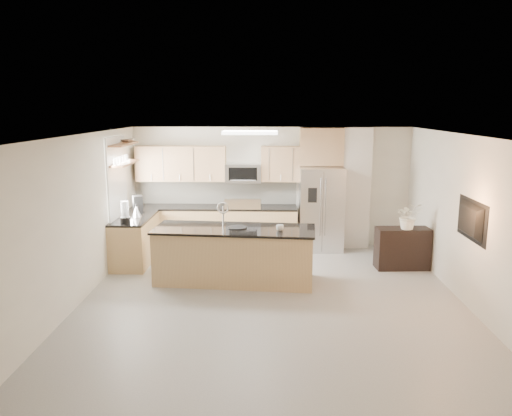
{
  "coord_description": "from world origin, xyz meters",
  "views": [
    {
      "loc": [
        -0.06,
        -7.56,
        3.0
      ],
      "look_at": [
        -0.28,
        1.3,
        1.22
      ],
      "focal_mm": 35.0,
      "sensor_mm": 36.0,
      "label": 1
    }
  ],
  "objects_px": {
    "blender": "(125,214)",
    "microwave": "(243,173)",
    "range": "(243,227)",
    "platter": "(237,227)",
    "television": "(466,220)",
    "refrigerator": "(321,209)",
    "island": "(234,255)",
    "bowl": "(127,140)",
    "flower_vase": "(409,209)",
    "kettle": "(136,211)",
    "cup": "(280,228)",
    "coffee_maker": "(138,205)",
    "credenza": "(402,248)"
  },
  "relations": [
    {
      "from": "blender",
      "to": "kettle",
      "type": "xyz_separation_m",
      "value": [
        0.05,
        0.59,
        -0.07
      ]
    },
    {
      "from": "island",
      "to": "coffee_maker",
      "type": "xyz_separation_m",
      "value": [
        -2.05,
        1.43,
        0.6
      ]
    },
    {
      "from": "refrigerator",
      "to": "platter",
      "type": "xyz_separation_m",
      "value": [
        -1.66,
        -2.05,
        0.08
      ]
    },
    {
      "from": "coffee_maker",
      "to": "refrigerator",
      "type": "bearing_deg",
      "value": 9.6
    },
    {
      "from": "range",
      "to": "television",
      "type": "relative_size",
      "value": 1.06
    },
    {
      "from": "blender",
      "to": "microwave",
      "type": "bearing_deg",
      "value": 40.7
    },
    {
      "from": "credenza",
      "to": "television",
      "type": "distance_m",
      "value": 2.08
    },
    {
      "from": "refrigerator",
      "to": "flower_vase",
      "type": "distance_m",
      "value": 2.03
    },
    {
      "from": "range",
      "to": "coffee_maker",
      "type": "height_order",
      "value": "coffee_maker"
    },
    {
      "from": "microwave",
      "to": "island",
      "type": "height_order",
      "value": "microwave"
    },
    {
      "from": "microwave",
      "to": "television",
      "type": "bearing_deg",
      "value": -42.75
    },
    {
      "from": "television",
      "to": "microwave",
      "type": "bearing_deg",
      "value": 47.25
    },
    {
      "from": "island",
      "to": "cup",
      "type": "bearing_deg",
      "value": -6.79
    },
    {
      "from": "credenza",
      "to": "kettle",
      "type": "relative_size",
      "value": 3.96
    },
    {
      "from": "platter",
      "to": "coffee_maker",
      "type": "distance_m",
      "value": 2.53
    },
    {
      "from": "platter",
      "to": "television",
      "type": "height_order",
      "value": "television"
    },
    {
      "from": "television",
      "to": "bowl",
      "type": "bearing_deg",
      "value": 66.99
    },
    {
      "from": "refrigerator",
      "to": "credenza",
      "type": "height_order",
      "value": "refrigerator"
    },
    {
      "from": "television",
      "to": "coffee_maker",
      "type": "bearing_deg",
      "value": 66.48
    },
    {
      "from": "coffee_maker",
      "to": "television",
      "type": "height_order",
      "value": "television"
    },
    {
      "from": "kettle",
      "to": "bowl",
      "type": "bearing_deg",
      "value": 119.45
    },
    {
      "from": "coffee_maker",
      "to": "bowl",
      "type": "xyz_separation_m",
      "value": [
        -0.16,
        0.01,
        1.3
      ]
    },
    {
      "from": "blender",
      "to": "bowl",
      "type": "height_order",
      "value": "bowl"
    },
    {
      "from": "cup",
      "to": "bowl",
      "type": "xyz_separation_m",
      "value": [
        -2.99,
        1.6,
        1.37
      ]
    },
    {
      "from": "cup",
      "to": "platter",
      "type": "distance_m",
      "value": 0.76
    },
    {
      "from": "range",
      "to": "bowl",
      "type": "distance_m",
      "value": 3.03
    },
    {
      "from": "cup",
      "to": "platter",
      "type": "height_order",
      "value": "cup"
    },
    {
      "from": "platter",
      "to": "flower_vase",
      "type": "relative_size",
      "value": 0.47
    },
    {
      "from": "island",
      "to": "flower_vase",
      "type": "height_order",
      "value": "flower_vase"
    },
    {
      "from": "refrigerator",
      "to": "microwave",
      "type": "bearing_deg",
      "value": 174.14
    },
    {
      "from": "platter",
      "to": "flower_vase",
      "type": "xyz_separation_m",
      "value": [
        3.14,
        0.69,
        0.2
      ]
    },
    {
      "from": "platter",
      "to": "television",
      "type": "xyz_separation_m",
      "value": [
        3.51,
        -1.02,
        0.38
      ]
    },
    {
      "from": "microwave",
      "to": "cup",
      "type": "height_order",
      "value": "microwave"
    },
    {
      "from": "platter",
      "to": "kettle",
      "type": "height_order",
      "value": "kettle"
    },
    {
      "from": "kettle",
      "to": "coffee_maker",
      "type": "relative_size",
      "value": 0.72
    },
    {
      "from": "refrigerator",
      "to": "bowl",
      "type": "xyz_separation_m",
      "value": [
        -3.91,
        -0.63,
        1.49
      ]
    },
    {
      "from": "island",
      "to": "television",
      "type": "bearing_deg",
      "value": -10.95
    },
    {
      "from": "flower_vase",
      "to": "kettle",
      "type": "bearing_deg",
      "value": 176.34
    },
    {
      "from": "bowl",
      "to": "flower_vase",
      "type": "height_order",
      "value": "bowl"
    },
    {
      "from": "platter",
      "to": "range",
      "type": "bearing_deg",
      "value": 89.89
    },
    {
      "from": "range",
      "to": "microwave",
      "type": "xyz_separation_m",
      "value": [
        0.0,
        0.12,
        1.16
      ]
    },
    {
      "from": "cup",
      "to": "bowl",
      "type": "height_order",
      "value": "bowl"
    },
    {
      "from": "flower_vase",
      "to": "cup",
      "type": "bearing_deg",
      "value": -160.03
    },
    {
      "from": "cup",
      "to": "blender",
      "type": "height_order",
      "value": "blender"
    },
    {
      "from": "cup",
      "to": "blender",
      "type": "distance_m",
      "value": 2.88
    },
    {
      "from": "blender",
      "to": "television",
      "type": "bearing_deg",
      "value": -14.65
    },
    {
      "from": "range",
      "to": "kettle",
      "type": "xyz_separation_m",
      "value": [
        -2.02,
        -1.07,
        0.56
      ]
    },
    {
      "from": "microwave",
      "to": "cup",
      "type": "distance_m",
      "value": 2.59
    },
    {
      "from": "television",
      "to": "flower_vase",
      "type": "bearing_deg",
      "value": 12.22
    },
    {
      "from": "refrigerator",
      "to": "bowl",
      "type": "distance_m",
      "value": 4.23
    }
  ]
}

